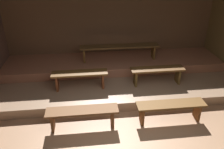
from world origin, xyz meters
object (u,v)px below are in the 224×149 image
Objects in this scene: bench_lower_right at (157,72)px; bench_floor_left at (82,113)px; bench_floor_right at (171,107)px; bench_lower_left at (80,76)px; bench_middle_center at (119,48)px.

bench_floor_left is at bearing -147.60° from bench_lower_right.
bench_lower_left is (-1.93, 1.22, 0.24)m from bench_floor_right.
bench_middle_center is (-0.78, 2.33, 0.50)m from bench_floor_right.
bench_floor_left is 1.08× the size of bench_lower_left.
bench_middle_center reaches higher than bench_lower_right.
bench_middle_center is at bearing 108.56° from bench_floor_right.
bench_lower_left is 1.61m from bench_middle_center.
bench_middle_center is at bearing 64.63° from bench_floor_left.
bench_middle_center reaches higher than bench_floor_right.
bench_middle_center is at bearing 126.82° from bench_lower_right.
bench_floor_right is at bearing -71.44° from bench_middle_center.
bench_middle_center is (-0.83, 1.10, 0.26)m from bench_lower_right.
bench_lower_right reaches higher than bench_floor_right.
bench_lower_left is at bearing 92.08° from bench_floor_left.
bench_lower_right is at bearing 87.92° from bench_floor_right.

